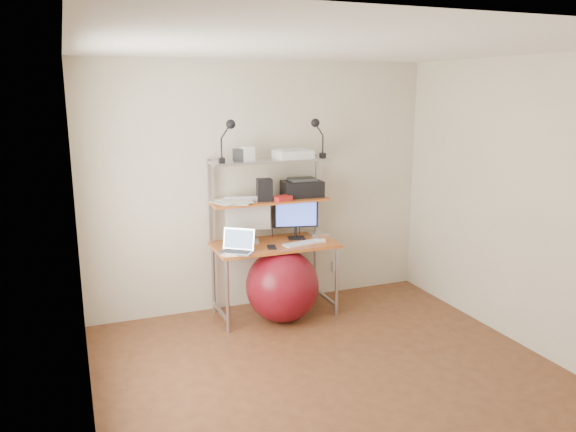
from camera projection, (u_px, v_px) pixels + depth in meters
name	position (u px, v px, depth m)	size (l,w,h in m)	color
room	(342.00, 225.00, 4.09)	(3.60, 3.60, 3.60)	brown
computer_desk	(272.00, 220.00, 5.52)	(1.20, 0.60, 1.57)	#C46926
wall_outlet	(336.00, 266.00, 6.22)	(0.08, 0.01, 0.12)	silver
monitor_silver	(248.00, 216.00, 5.50)	(0.44, 0.20, 0.49)	silver
monitor_black	(296.00, 216.00, 5.64)	(0.45, 0.17, 0.46)	black
laptop	(238.00, 247.00, 5.21)	(0.39, 0.37, 0.26)	silver
keyboard	(304.00, 243.00, 5.49)	(0.43, 0.12, 0.01)	silver
mouse	(321.00, 240.00, 5.56)	(0.09, 0.06, 0.03)	silver
mac_mini	(318.00, 234.00, 5.79)	(0.20, 0.20, 0.04)	silver
phone	(272.00, 247.00, 5.35)	(0.08, 0.14, 0.01)	black
printer	(302.00, 188.00, 5.69)	(0.41, 0.29, 0.19)	black
nas_cube	(264.00, 190.00, 5.47)	(0.15, 0.15, 0.21)	black
red_box	(282.00, 198.00, 5.48)	(0.17, 0.11, 0.05)	red
scanner	(293.00, 154.00, 5.51)	(0.38, 0.26, 0.10)	silver
box_white	(247.00, 153.00, 5.35)	(0.12, 0.10, 0.13)	silver
box_grey	(239.00, 155.00, 5.34)	(0.11, 0.11, 0.11)	#313134
clip_lamp_left	(229.00, 131.00, 5.12)	(0.16, 0.09, 0.40)	black
clip_lamp_right	(317.00, 129.00, 5.49)	(0.15, 0.09, 0.39)	black
exercise_ball	(282.00, 286.00, 5.44)	(0.71, 0.71, 0.71)	maroon
paper_stack	(234.00, 201.00, 5.40)	(0.44, 0.43, 0.02)	white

